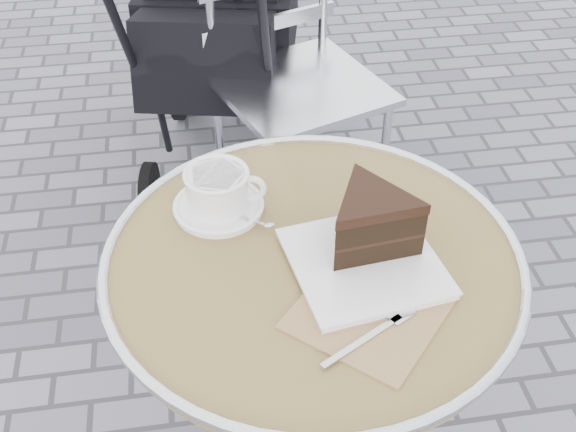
{
  "coord_description": "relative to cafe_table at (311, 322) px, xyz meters",
  "views": [
    {
      "loc": [
        -0.18,
        -0.86,
        1.57
      ],
      "look_at": [
        -0.03,
        0.06,
        0.78
      ],
      "focal_mm": 45.0,
      "sensor_mm": 36.0,
      "label": 1
    }
  ],
  "objects": [
    {
      "name": "cafe_table",
      "position": [
        0.0,
        0.0,
        0.0
      ],
      "size": [
        0.72,
        0.72,
        0.74
      ],
      "color": "silver",
      "rests_on": "ground"
    },
    {
      "name": "cappuccino_set",
      "position": [
        -0.14,
        0.15,
        0.2
      ],
      "size": [
        0.17,
        0.16,
        0.08
      ],
      "rotation": [
        0.0,
        0.0,
        -0.11
      ],
      "color": "white",
      "rests_on": "cafe_table"
    },
    {
      "name": "cake_plate_set",
      "position": [
        0.09,
        -0.02,
        0.22
      ],
      "size": [
        0.3,
        0.4,
        0.13
      ],
      "rotation": [
        0.0,
        0.0,
        0.16
      ],
      "color": "#9D7656",
      "rests_on": "cafe_table"
    },
    {
      "name": "bistro_chair",
      "position": [
        0.1,
        1.04,
        0.04
      ],
      "size": [
        0.56,
        0.56,
        0.97
      ],
      "rotation": [
        0.0,
        0.0,
        0.35
      ],
      "color": "silver",
      "rests_on": "ground"
    },
    {
      "name": "baby_stroller",
      "position": [
        -0.06,
        1.37,
        -0.11
      ],
      "size": [
        0.64,
        1.05,
        1.02
      ],
      "rotation": [
        0.0,
        0.0,
        -0.22
      ],
      "color": "black",
      "rests_on": "ground"
    }
  ]
}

